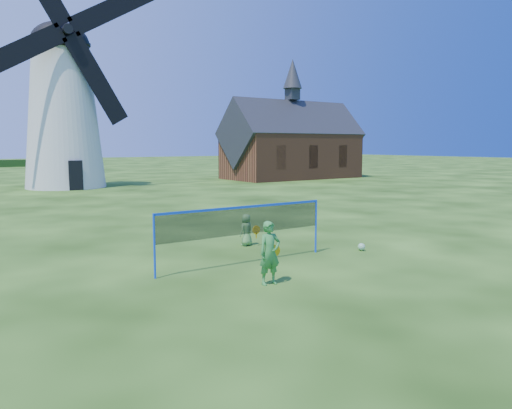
{
  "coord_description": "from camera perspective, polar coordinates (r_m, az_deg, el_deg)",
  "views": [
    {
      "loc": [
        -7.36,
        -10.55,
        3.14
      ],
      "look_at": [
        0.2,
        0.5,
        1.5
      ],
      "focal_mm": 34.42,
      "sensor_mm": 36.0,
      "label": 1
    }
  ],
  "objects": [
    {
      "name": "player_girl",
      "position": [
        11.07,
        1.61,
        -5.65
      ],
      "size": [
        0.7,
        0.39,
        1.44
      ],
      "rotation": [
        0.0,
        0.0,
        -0.09
      ],
      "color": "#37893C",
      "rests_on": "ground"
    },
    {
      "name": "chapel",
      "position": [
        46.19,
        4.2,
        6.89
      ],
      "size": [
        12.92,
        6.27,
        10.93
      ],
      "color": "brown",
      "rests_on": "ground"
    },
    {
      "name": "ground",
      "position": [
        13.24,
        0.51,
        -6.73
      ],
      "size": [
        220.0,
        220.0,
        0.0
      ],
      "primitive_type": "plane",
      "color": "black",
      "rests_on": "ground"
    },
    {
      "name": "windmill",
      "position": [
        38.67,
        -21.52,
        10.6
      ],
      "size": [
        12.62,
        5.61,
        17.14
      ],
      "color": "silver",
      "rests_on": "ground"
    },
    {
      "name": "badminton_net",
      "position": [
        12.84,
        -1.42,
        -1.98
      ],
      "size": [
        5.05,
        0.05,
        1.55
      ],
      "color": "blue",
      "rests_on": "ground"
    },
    {
      "name": "player_boy",
      "position": [
        15.3,
        -1.11,
        -2.97
      ],
      "size": [
        0.64,
        0.45,
        0.99
      ],
      "rotation": [
        0.0,
        0.0,
        3.42
      ],
      "color": "#63A34F",
      "rests_on": "ground"
    },
    {
      "name": "play_ball",
      "position": [
        14.99,
        12.16,
        -4.84
      ],
      "size": [
        0.22,
        0.22,
        0.22
      ],
      "primitive_type": "sphere",
      "color": "green",
      "rests_on": "ground"
    }
  ]
}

